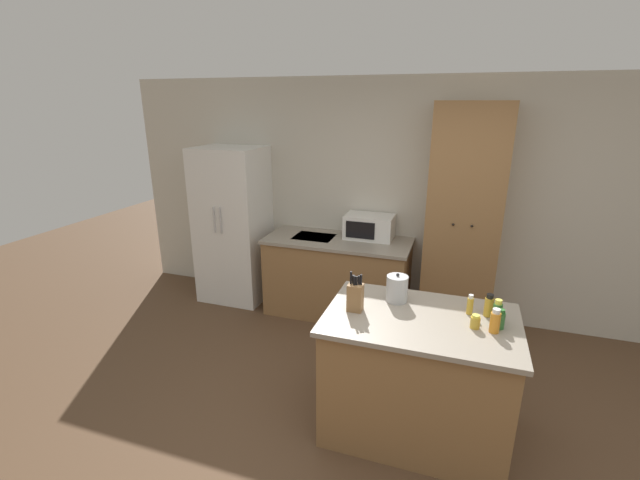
% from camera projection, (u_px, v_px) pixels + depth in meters
% --- Properties ---
extents(ground_plane, '(14.00, 14.00, 0.00)m').
position_uv_depth(ground_plane, '(379.00, 457.00, 2.95)').
color(ground_plane, brown).
extents(wall_back, '(7.20, 0.06, 2.60)m').
position_uv_depth(wall_back, '(427.00, 202.00, 4.64)').
color(wall_back, beige).
rests_on(wall_back, ground_plane).
extents(refrigerator, '(0.77, 0.66, 1.84)m').
position_uv_depth(refrigerator, '(233.00, 225.00, 5.13)').
color(refrigerator, white).
rests_on(refrigerator, ground_plane).
extents(back_counter, '(1.61, 0.71, 0.89)m').
position_uv_depth(back_counter, '(337.00, 276.00, 4.85)').
color(back_counter, olive).
rests_on(back_counter, ground_plane).
extents(pantry_cabinet, '(0.70, 0.54, 2.35)m').
position_uv_depth(pantry_cabinet, '(463.00, 223.00, 4.30)').
color(pantry_cabinet, olive).
rests_on(pantry_cabinet, ground_plane).
extents(kitchen_island, '(1.30, 0.87, 0.93)m').
position_uv_depth(kitchen_island, '(416.00, 375.00, 3.07)').
color(kitchen_island, olive).
rests_on(kitchen_island, ground_plane).
extents(microwave, '(0.52, 0.34, 0.26)m').
position_uv_depth(microwave, '(369.00, 227.00, 4.71)').
color(microwave, white).
rests_on(microwave, back_counter).
extents(knife_block, '(0.10, 0.09, 0.29)m').
position_uv_depth(knife_block, '(355.00, 296.00, 2.99)').
color(knife_block, olive).
rests_on(knife_block, kitchen_island).
extents(spice_bottle_tall_dark, '(0.06, 0.06, 0.16)m').
position_uv_depth(spice_bottle_tall_dark, '(489.00, 306.00, 2.92)').
color(spice_bottle_tall_dark, gold).
rests_on(spice_bottle_tall_dark, kitchen_island).
extents(spice_bottle_short_red, '(0.06, 0.06, 0.09)m').
position_uv_depth(spice_bottle_short_red, '(475.00, 322.00, 2.77)').
color(spice_bottle_short_red, gold).
rests_on(spice_bottle_short_red, kitchen_island).
extents(spice_bottle_amber_oil, '(0.06, 0.06, 0.14)m').
position_uv_depth(spice_bottle_amber_oil, '(500.00, 319.00, 2.77)').
color(spice_bottle_amber_oil, '#337033').
rests_on(spice_bottle_amber_oil, kitchen_island).
extents(spice_bottle_green_herb, '(0.04, 0.04, 0.14)m').
position_uv_depth(spice_bottle_green_herb, '(470.00, 305.00, 2.95)').
color(spice_bottle_green_herb, gold).
rests_on(spice_bottle_green_herb, kitchen_island).
extents(spice_bottle_pale_salt, '(0.06, 0.06, 0.16)m').
position_uv_depth(spice_bottle_pale_salt, '(495.00, 321.00, 2.71)').
color(spice_bottle_pale_salt, orange).
rests_on(spice_bottle_pale_salt, kitchen_island).
extents(spice_bottle_orange_cap, '(0.06, 0.06, 0.17)m').
position_uv_depth(spice_bottle_orange_cap, '(497.00, 312.00, 2.83)').
color(spice_bottle_orange_cap, '#337033').
rests_on(spice_bottle_orange_cap, kitchen_island).
extents(kettle, '(0.16, 0.16, 0.22)m').
position_uv_depth(kettle, '(397.00, 289.00, 3.14)').
color(kettle, '#B2B5B7').
rests_on(kettle, kitchen_island).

